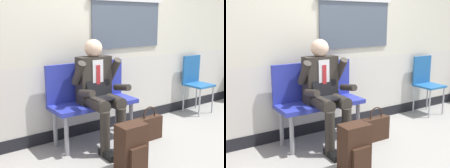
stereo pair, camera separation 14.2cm
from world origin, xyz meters
The scene contains 7 objects.
ground_plane centered at (0.00, 0.00, 0.00)m, with size 18.00×18.00×0.00m, color gray.
station_wall centered at (0.01, 0.58, 1.58)m, with size 5.69×0.16×3.17m.
bench_with_person centered at (-0.25, 0.31, 0.57)m, with size 1.06×0.42×0.97m.
person_seated centered at (-0.25, 0.10, 0.68)m, with size 0.57×0.70×1.26m.
backpack centered at (-0.34, -0.61, 0.24)m, with size 0.28×0.23×0.50m.
handbag centered at (0.34, -0.11, 0.16)m, with size 0.36×0.11×0.43m.
folding_chair centered at (1.74, 0.35, 0.55)m, with size 0.38×0.38×0.91m.
Camera 2 is at (-1.89, -2.73, 1.48)m, focal length 46.66 mm.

